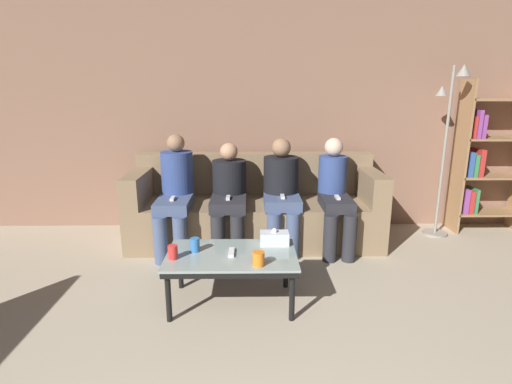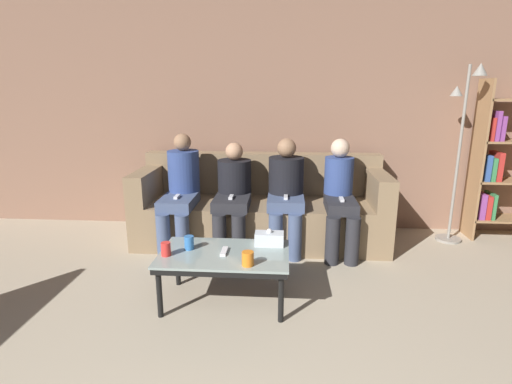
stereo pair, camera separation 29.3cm
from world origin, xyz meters
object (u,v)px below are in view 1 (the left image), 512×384
object	(u,v)px
coffee_table	(232,259)
standing_lamp	(448,134)
cup_near_right	(173,252)
seated_person_mid_left	(229,193)
game_remote	(231,252)
cup_far_center	(195,245)
couch	(255,210)
seated_person_left_end	(176,190)
tissue_box	(274,238)
seated_person_right_end	(335,192)
cup_near_left	(259,259)
seated_person_mid_right	(282,190)
bookshelf	(484,161)

from	to	relation	value
coffee_table	standing_lamp	bearing A→B (deg)	33.20
cup_near_right	seated_person_mid_left	bearing A→B (deg)	73.84
game_remote	cup_far_center	bearing A→B (deg)	170.30
coffee_table	couch	bearing A→B (deg)	81.83
standing_lamp	seated_person_mid_left	distance (m)	2.37
couch	seated_person_left_end	world-z (taller)	seated_person_left_end
tissue_box	seated_person_right_end	xyz separation A→B (m)	(0.64, 0.89, 0.13)
couch	seated_person_left_end	bearing A→B (deg)	-163.07
coffee_table	seated_person_right_end	bearing A→B (deg)	47.76
cup_far_center	seated_person_mid_left	xyz separation A→B (m)	(0.20, 1.04, 0.13)
seated_person_mid_left	seated_person_right_end	bearing A→B (deg)	-0.93
cup_near_left	standing_lamp	world-z (taller)	standing_lamp
cup_near_right	seated_person_right_end	xyz separation A→B (m)	(1.38, 1.15, 0.13)
coffee_table	standing_lamp	world-z (taller)	standing_lamp
tissue_box	seated_person_right_end	size ratio (longest dim) A/B	0.20
tissue_box	cup_near_left	bearing A→B (deg)	-108.92
cup_far_center	seated_person_mid_right	bearing A→B (deg)	55.94
tissue_box	couch	bearing A→B (deg)	96.77
seated_person_right_end	couch	bearing A→B (deg)	162.32
game_remote	bookshelf	distance (m)	3.17
cup_near_left	seated_person_mid_left	xyz separation A→B (m)	(-0.26, 1.29, 0.13)
couch	seated_person_right_end	distance (m)	0.86
coffee_table	seated_person_left_end	world-z (taller)	seated_person_left_end
cup_near_left	game_remote	bearing A→B (deg)	133.30
couch	seated_person_right_end	xyz separation A→B (m)	(0.78, -0.25, 0.25)
cup_near_left	cup_far_center	distance (m)	0.53
cup_far_center	game_remote	xyz separation A→B (m)	(0.27, -0.05, -0.04)
seated_person_mid_right	seated_person_right_end	distance (m)	0.52
cup_far_center	coffee_table	bearing A→B (deg)	-9.70
cup_near_right	standing_lamp	size ratio (longest dim) A/B	0.06
seated_person_mid_right	seated_person_left_end	bearing A→B (deg)	-178.17
cup_far_center	seated_person_mid_left	world-z (taller)	seated_person_mid_left
couch	bookshelf	world-z (taller)	bookshelf
couch	cup_near_right	world-z (taller)	couch
couch	tissue_box	world-z (taller)	couch
seated_person_mid_left	seated_person_right_end	world-z (taller)	seated_person_right_end
cup_near_right	game_remote	xyz separation A→B (m)	(0.41, 0.08, -0.04)
seated_person_left_end	tissue_box	bearing A→B (deg)	-44.62
cup_near_right	seated_person_right_end	world-z (taller)	seated_person_right_end
game_remote	standing_lamp	xyz separation A→B (m)	(2.21, 1.44, 0.70)
couch	tissue_box	bearing A→B (deg)	-83.23
seated_person_right_end	seated_person_mid_left	bearing A→B (deg)	179.07
coffee_table	cup_far_center	xyz separation A→B (m)	(-0.27, 0.05, 0.09)
tissue_box	bookshelf	bearing A→B (deg)	30.50
bookshelf	game_remote	bearing A→B (deg)	-149.75
coffee_table	bookshelf	size ratio (longest dim) A/B	0.57
coffee_table	seated_person_mid_left	distance (m)	1.11
seated_person_left_end	seated_person_mid_right	distance (m)	1.04
seated_person_mid_right	seated_person_right_end	xyz separation A→B (m)	(0.52, -0.04, -0.02)
cup_near_right	seated_person_mid_left	world-z (taller)	seated_person_mid_left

